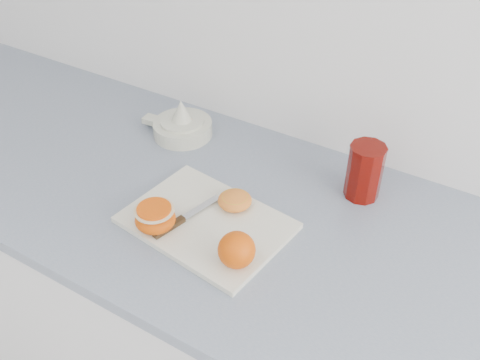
# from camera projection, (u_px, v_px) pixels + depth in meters

# --- Properties ---
(counter) EXTENTS (2.64, 0.64, 0.89)m
(counter) POSITION_uv_depth(u_px,v_px,m) (226.00, 331.00, 1.40)
(counter) COLOR white
(counter) RESTS_ON ground
(cutting_board) EXTENTS (0.34, 0.26, 0.01)m
(cutting_board) POSITION_uv_depth(u_px,v_px,m) (206.00, 223.00, 1.06)
(cutting_board) COLOR silver
(cutting_board) RESTS_ON counter
(whole_orange) EXTENTS (0.07, 0.07, 0.07)m
(whole_orange) POSITION_uv_depth(u_px,v_px,m) (237.00, 250.00, 0.95)
(whole_orange) COLOR #D76500
(whole_orange) RESTS_ON cutting_board
(half_orange) EXTENTS (0.08, 0.08, 0.05)m
(half_orange) POSITION_uv_depth(u_px,v_px,m) (155.00, 218.00, 1.03)
(half_orange) COLOR #D76500
(half_orange) RESTS_ON cutting_board
(squeezed_shell) EXTENTS (0.07, 0.07, 0.03)m
(squeezed_shell) POSITION_uv_depth(u_px,v_px,m) (235.00, 200.00, 1.09)
(squeezed_shell) COLOR orange
(squeezed_shell) RESTS_ON cutting_board
(paring_knife) EXTENTS (0.06, 0.17, 0.01)m
(paring_knife) POSITION_uv_depth(u_px,v_px,m) (175.00, 223.00, 1.05)
(paring_knife) COLOR #3F2B16
(paring_knife) RESTS_ON cutting_board
(citrus_juicer) EXTENTS (0.18, 0.14, 0.10)m
(citrus_juicer) POSITION_uv_depth(u_px,v_px,m) (182.00, 125.00, 1.31)
(citrus_juicer) COLOR white
(citrus_juicer) RESTS_ON counter
(red_tumbler) EXTENTS (0.08, 0.08, 0.12)m
(red_tumbler) POSITION_uv_depth(u_px,v_px,m) (364.00, 173.00, 1.11)
(red_tumbler) COLOR #620A04
(red_tumbler) RESTS_ON counter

